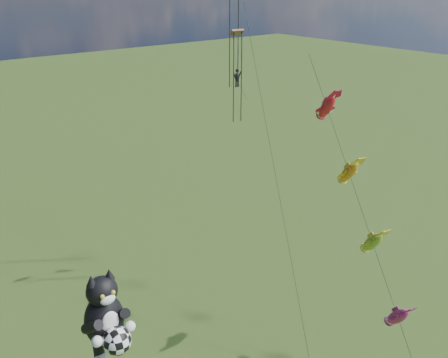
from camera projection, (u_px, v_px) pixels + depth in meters
cat_kite_rig at (106, 318)px, 27.35m from camera, size 2.59×4.22×10.53m
fish_windsock_rig at (361, 208)px, 32.13m from camera, size 3.99×15.52×19.96m
parafoil_rig at (239, 62)px, 39.11m from camera, size 6.84×16.60×26.97m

